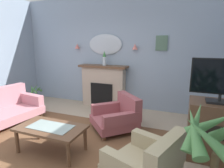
{
  "coord_description": "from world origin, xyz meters",
  "views": [
    {
      "loc": [
        1.8,
        -2.34,
        1.77
      ],
      "look_at": [
        0.35,
        1.34,
        0.9
      ],
      "focal_mm": 30.51,
      "sensor_mm": 36.0,
      "label": 1
    }
  ],
  "objects": [
    {
      "name": "floor",
      "position": [
        0.0,
        0.0,
        -0.05
      ],
      "size": [
        6.67,
        6.08,
        0.1
      ],
      "primitive_type": "cube",
      "color": "tan",
      "rests_on": "ground"
    },
    {
      "name": "wall_sconce_left",
      "position": [
        -1.16,
        2.46,
        1.66
      ],
      "size": [
        0.14,
        0.14,
        0.14
      ],
      "primitive_type": "cone",
      "color": "#D17066"
    },
    {
      "name": "framed_picture",
      "position": [
        1.19,
        2.52,
        1.75
      ],
      "size": [
        0.28,
        0.03,
        0.36
      ],
      "primitive_type": "cube",
      "color": "#4C6B56"
    },
    {
      "name": "potted_plant_small_fern",
      "position": [
        -2.24,
        1.84,
        0.27
      ],
      "size": [
        0.36,
        0.35,
        0.57
      ],
      "color": "silver",
      "rests_on": "ground"
    },
    {
      "name": "mantel_vase_right",
      "position": [
        -0.26,
        2.34,
        1.36
      ],
      "size": [
        0.1,
        0.1,
        0.39
      ],
      "color": "silver",
      "rests_on": "fireplace"
    },
    {
      "name": "wall_mirror",
      "position": [
        -0.31,
        2.51,
        1.71
      ],
      "size": [
        0.96,
        0.06,
        0.56
      ],
      "primitive_type": "ellipsoid",
      "color": "#B2BCC6"
    },
    {
      "name": "tv_cabinet",
      "position": [
        2.29,
        0.74,
        0.45
      ],
      "size": [
        0.8,
        0.57,
        0.9
      ],
      "color": "brown",
      "rests_on": "ground"
    },
    {
      "name": "fireplace",
      "position": [
        -0.31,
        2.37,
        0.57
      ],
      "size": [
        1.36,
        0.36,
        1.16
      ],
      "color": "tan",
      "rests_on": "ground"
    },
    {
      "name": "tv_flatscreen",
      "position": [
        2.29,
        0.72,
        1.25
      ],
      "size": [
        0.84,
        0.24,
        0.65
      ],
      "color": "black",
      "rests_on": "tv_cabinet"
    },
    {
      "name": "potted_plant_tall_palm",
      "position": [
        2.13,
        -0.4,
        0.63
      ],
      "size": [
        0.73,
        0.76,
        1.18
      ],
      "color": "silver",
      "rests_on": "ground"
    },
    {
      "name": "wall_sconce_right",
      "position": [
        0.54,
        2.46,
        1.66
      ],
      "size": [
        0.14,
        0.14,
        0.14
      ],
      "primitive_type": "cone",
      "color": "#D17066"
    },
    {
      "name": "armchair_near_fireplace",
      "position": [
        0.57,
        1.11,
        0.31
      ],
      "size": [
        1.15,
        1.15,
        0.71
      ],
      "color": "#934C51",
      "rests_on": "ground"
    },
    {
      "name": "armchair_beside_couch",
      "position": [
        1.45,
        -0.21,
        0.31
      ],
      "size": [
        1.04,
        1.03,
        0.71
      ],
      "color": "tan",
      "rests_on": "ground"
    },
    {
      "name": "wall_back",
      "position": [
        0.0,
        2.59,
        1.5
      ],
      "size": [
        6.67,
        0.1,
        2.99
      ],
      "primitive_type": "cube",
      "color": "#8C9EB2",
      "rests_on": "ground"
    },
    {
      "name": "coffee_table",
      "position": [
        -0.16,
        -0.06,
        0.38
      ],
      "size": [
        1.1,
        0.6,
        0.45
      ],
      "color": "brown",
      "rests_on": "ground"
    },
    {
      "name": "patterned_rug",
      "position": [
        0.0,
        0.2,
        0.01
      ],
      "size": [
        3.2,
        2.4,
        0.01
      ],
      "primitive_type": "cube",
      "color": "brown",
      "rests_on": "ground"
    }
  ]
}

